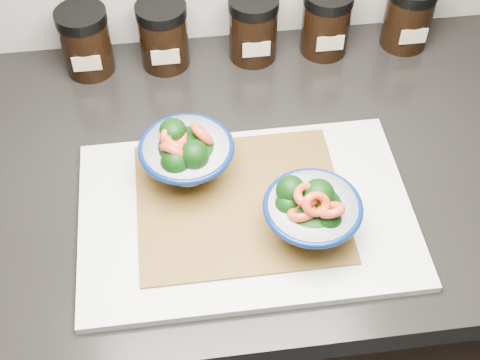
{
  "coord_description": "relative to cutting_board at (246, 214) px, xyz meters",
  "views": [
    {
      "loc": [
        -0.09,
        0.8,
        1.63
      ],
      "look_at": [
        -0.02,
        1.37,
        0.96
      ],
      "focal_mm": 50.0,
      "sensor_mm": 36.0,
      "label": 1
    }
  ],
  "objects": [
    {
      "name": "spice_jar_c",
      "position": [
        0.06,
        0.34,
        0.05
      ],
      "size": [
        0.08,
        0.08,
        0.11
      ],
      "color": "black",
      "rests_on": "countertop"
    },
    {
      "name": "bowl_left",
      "position": [
        -0.07,
        0.07,
        0.05
      ],
      "size": [
        0.13,
        0.13,
        0.1
      ],
      "rotation": [
        0.0,
        0.0,
        -0.36
      ],
      "color": "white",
      "rests_on": "bamboo_mat"
    },
    {
      "name": "bamboo_mat",
      "position": [
        -0.01,
        0.02,
        0.01
      ],
      "size": [
        0.28,
        0.24,
        0.0
      ],
      "primitive_type": "cube",
      "color": "olive",
      "rests_on": "cutting_board"
    },
    {
      "name": "spice_jar_a",
      "position": [
        -0.21,
        0.34,
        0.05
      ],
      "size": [
        0.08,
        0.08,
        0.11
      ],
      "color": "black",
      "rests_on": "countertop"
    },
    {
      "name": "spice_jar_e",
      "position": [
        0.32,
        0.34,
        0.05
      ],
      "size": [
        0.08,
        0.08,
        0.11
      ],
      "color": "black",
      "rests_on": "countertop"
    },
    {
      "name": "cutting_board",
      "position": [
        0.0,
        0.0,
        0.0
      ],
      "size": [
        0.45,
        0.3,
        0.01
      ],
      "primitive_type": "cube",
      "color": "silver",
      "rests_on": "countertop"
    },
    {
      "name": "spice_jar_d",
      "position": [
        0.18,
        0.34,
        0.05
      ],
      "size": [
        0.08,
        0.08,
        0.11
      ],
      "color": "black",
      "rests_on": "countertop"
    },
    {
      "name": "cabinet",
      "position": [
        0.01,
        0.1,
        -0.48
      ],
      "size": [
        3.43,
        0.58,
        0.86
      ],
      "primitive_type": "cube",
      "color": "black",
      "rests_on": "ground"
    },
    {
      "name": "spice_jar_b",
      "position": [
        -0.09,
        0.34,
        0.05
      ],
      "size": [
        0.08,
        0.08,
        0.11
      ],
      "color": "black",
      "rests_on": "countertop"
    },
    {
      "name": "countertop",
      "position": [
        0.01,
        0.1,
        -0.03
      ],
      "size": [
        3.5,
        0.6,
        0.04
      ],
      "primitive_type": "cube",
      "color": "black",
      "rests_on": "cabinet"
    },
    {
      "name": "bowl_right",
      "position": [
        0.08,
        -0.05,
        0.05
      ],
      "size": [
        0.13,
        0.13,
        0.1
      ],
      "rotation": [
        0.0,
        0.0,
        0.14
      ],
      "color": "white",
      "rests_on": "bamboo_mat"
    }
  ]
}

